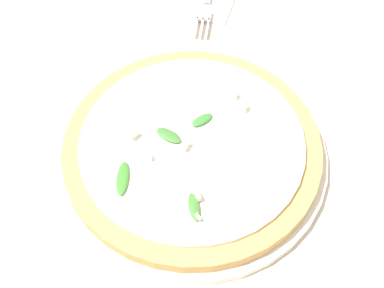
{
  "coord_description": "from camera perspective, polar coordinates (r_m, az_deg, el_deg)",
  "views": [
    {
      "loc": [
        0.38,
        0.07,
        0.58
      ],
      "look_at": [
        0.01,
        -0.03,
        0.03
      ],
      "focal_mm": 50.0,
      "sensor_mm": 36.0,
      "label": 1
    }
  ],
  "objects": [
    {
      "name": "ground_plane",
      "position": [
        0.7,
        2.23,
        -1.54
      ],
      "size": [
        6.0,
        6.0,
        0.0
      ],
      "primitive_type": "plane",
      "color": "beige"
    },
    {
      "name": "pizza_arugula_main",
      "position": [
        0.68,
        -0.01,
        -0.64
      ],
      "size": [
        0.35,
        0.35,
        0.05
      ],
      "color": "silver",
      "rests_on": "ground_plane"
    }
  ]
}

